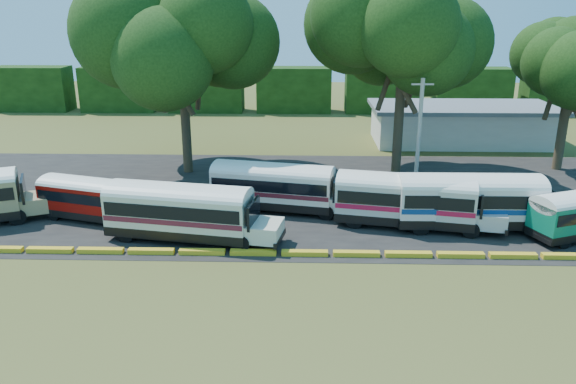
{
  "coord_description": "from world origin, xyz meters",
  "views": [
    {
      "loc": [
        1.38,
        -28.85,
        13.8
      ],
      "look_at": [
        0.38,
        6.0,
        2.23
      ],
      "focal_mm": 35.0,
      "sensor_mm": 36.0,
      "label": 1
    }
  ],
  "objects_px": {
    "bus_white_red": "(408,198)",
    "tree_west": "(180,34)",
    "bus_cream_west": "(183,209)",
    "bus_red": "(95,197)"
  },
  "relations": [
    {
      "from": "bus_white_red",
      "to": "tree_west",
      "type": "relative_size",
      "value": 0.69
    },
    {
      "from": "bus_cream_west",
      "to": "bus_white_red",
      "type": "relative_size",
      "value": 1.01
    },
    {
      "from": "bus_red",
      "to": "bus_white_red",
      "type": "xyz_separation_m",
      "value": [
        20.74,
        -0.5,
        0.32
      ]
    },
    {
      "from": "bus_white_red",
      "to": "tree_west",
      "type": "height_order",
      "value": "tree_west"
    },
    {
      "from": "bus_cream_west",
      "to": "tree_west",
      "type": "distance_m",
      "value": 18.03
    },
    {
      "from": "bus_white_red",
      "to": "tree_west",
      "type": "bearing_deg",
      "value": 155.02
    },
    {
      "from": "bus_white_red",
      "to": "bus_red",
      "type": "bearing_deg",
      "value": -170.13
    },
    {
      "from": "bus_cream_west",
      "to": "tree_west",
      "type": "relative_size",
      "value": 0.7
    },
    {
      "from": "bus_red",
      "to": "bus_cream_west",
      "type": "height_order",
      "value": "bus_cream_west"
    },
    {
      "from": "bus_red",
      "to": "bus_white_red",
      "type": "distance_m",
      "value": 20.75
    }
  ]
}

